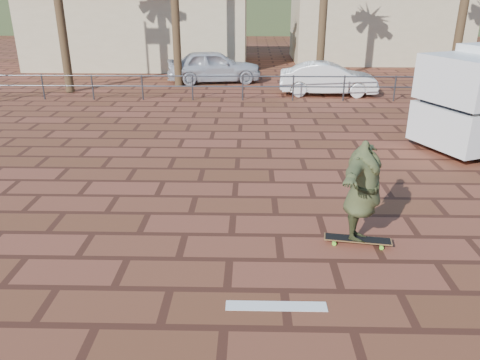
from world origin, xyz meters
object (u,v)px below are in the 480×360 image
Objects in this scene: longboard at (358,240)px; car_silver at (214,66)px; skateboarder at (363,192)px; car_white at (328,79)px.

car_silver is at bearing 112.14° from longboard.
skateboarder is 12.75m from car_white.
longboard is 0.54× the size of skateboarder.
skateboarder is (-0.00, 0.00, 0.90)m from longboard.
car_silver reaches higher than car_white.
car_silver reaches higher than longboard.
car_white reaches higher than longboard.
car_white is at bearing -127.69° from car_silver.
skateboarder reaches higher than longboard.
skateboarder is 0.54× the size of car_white.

